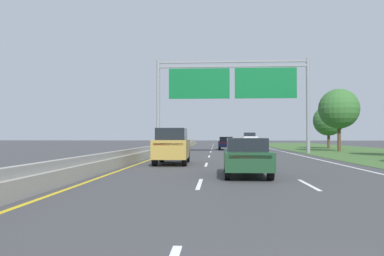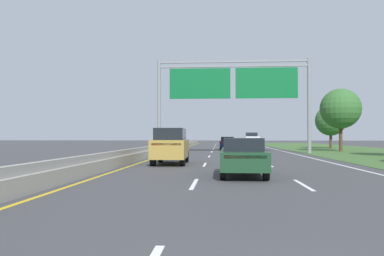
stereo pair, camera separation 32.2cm
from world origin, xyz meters
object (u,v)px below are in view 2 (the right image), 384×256
object	(u,v)px
car_navy_centre_lane_sedan	(228,143)
roadside_tree_far	(340,109)
car_gold_left_lane_suv	(171,145)
overhead_sign_gantry	(233,87)
roadside_tree_distant	(331,121)
pickup_truck_white	(252,140)
car_darkgreen_centre_lane_sedan	(243,156)

from	to	relation	value
car_navy_centre_lane_sedan	roadside_tree_far	xyz separation A→B (m)	(11.97, -5.42, 3.77)
roadside_tree_far	car_gold_left_lane_suv	bearing A→B (deg)	-128.96
overhead_sign_gantry	roadside_tree_distant	world-z (taller)	overhead_sign_gantry
car_gold_left_lane_suv	roadside_tree_far	xyz separation A→B (m)	(15.79, 19.53, 3.49)
car_gold_left_lane_suv	roadside_tree_far	world-z (taller)	roadside_tree_far
overhead_sign_gantry	roadside_tree_far	size ratio (longest dim) A/B	2.23
pickup_truck_white	car_navy_centre_lane_sedan	xyz separation A→B (m)	(-3.84, -10.86, -0.26)
roadside_tree_distant	pickup_truck_white	bearing A→B (deg)	149.18
overhead_sign_gantry	car_gold_left_lane_suv	size ratio (longest dim) A/B	3.18
car_gold_left_lane_suv	car_darkgreen_centre_lane_sedan	size ratio (longest dim) A/B	1.07
pickup_truck_white	roadside_tree_distant	size ratio (longest dim) A/B	0.95
overhead_sign_gantry	pickup_truck_white	world-z (taller)	overhead_sign_gantry
car_navy_centre_lane_sedan	pickup_truck_white	bearing A→B (deg)	-17.79
overhead_sign_gantry	car_gold_left_lane_suv	xyz separation A→B (m)	(-4.17, -15.18, -5.43)
overhead_sign_gantry	car_darkgreen_centre_lane_sedan	world-z (taller)	overhead_sign_gantry
car_gold_left_lane_suv	car_darkgreen_centre_lane_sedan	bearing A→B (deg)	-151.00
car_gold_left_lane_suv	car_navy_centre_lane_sedan	world-z (taller)	car_gold_left_lane_suv
pickup_truck_white	car_navy_centre_lane_sedan	bearing A→B (deg)	162.13
pickup_truck_white	car_gold_left_lane_suv	bearing A→B (deg)	169.54
pickup_truck_white	car_gold_left_lane_suv	distance (m)	36.62
pickup_truck_white	car_darkgreen_centre_lane_sedan	xyz separation A→B (m)	(-3.82, -42.39, -0.26)
car_darkgreen_centre_lane_sedan	roadside_tree_far	distance (m)	28.96
car_darkgreen_centre_lane_sedan	roadside_tree_distant	world-z (taller)	roadside_tree_distant
car_navy_centre_lane_sedan	car_darkgreen_centre_lane_sedan	size ratio (longest dim) A/B	1.01
overhead_sign_gantry	pickup_truck_white	bearing A→B (deg)	80.40
car_darkgreen_centre_lane_sedan	overhead_sign_gantry	bearing A→B (deg)	-0.15
pickup_truck_white	roadside_tree_far	world-z (taller)	roadside_tree_far
pickup_truck_white	overhead_sign_gantry	bearing A→B (deg)	172.02
pickup_truck_white	roadside_tree_distant	world-z (taller)	roadside_tree_distant
roadside_tree_far	roadside_tree_distant	xyz separation A→B (m)	(1.86, 10.32, -0.87)
overhead_sign_gantry	car_gold_left_lane_suv	distance (m)	16.66
pickup_truck_white	roadside_tree_distant	xyz separation A→B (m)	(9.99, -5.96, 2.65)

